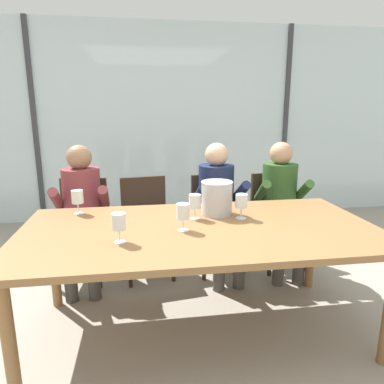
{
  "coord_description": "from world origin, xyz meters",
  "views": [
    {
      "loc": [
        -0.37,
        -2.11,
        1.51
      ],
      "look_at": [
        0.0,
        0.35,
        0.91
      ],
      "focal_mm": 32.7,
      "sensor_mm": 36.0,
      "label": 1
    }
  ],
  "objects_px": {
    "wine_glass_by_left_taster": "(119,223)",
    "wine_glass_center_pour": "(241,201)",
    "chair_left_of_center": "(146,218)",
    "dining_table": "(200,236)",
    "wine_glass_near_bucket": "(195,202)",
    "person_maroon_top": "(82,206)",
    "wine_glass_spare_empty": "(77,197)",
    "person_navy_polo": "(219,201)",
    "wine_glass_by_right_taster": "(183,213)",
    "ice_bucket_primary": "(217,198)",
    "chair_center": "(215,214)",
    "person_olive_shirt": "(281,199)",
    "chair_near_curtain": "(83,220)",
    "chair_right_of_center": "(275,211)"
  },
  "relations": [
    {
      "from": "chair_center",
      "to": "wine_glass_by_right_taster",
      "type": "bearing_deg",
      "value": -118.31
    },
    {
      "from": "dining_table",
      "to": "wine_glass_near_bucket",
      "type": "xyz_separation_m",
      "value": [
        -0.01,
        0.17,
        0.19
      ]
    },
    {
      "from": "wine_glass_by_right_taster",
      "to": "person_maroon_top",
      "type": "bearing_deg",
      "value": 130.0
    },
    {
      "from": "person_olive_shirt",
      "to": "wine_glass_by_right_taster",
      "type": "height_order",
      "value": "person_olive_shirt"
    },
    {
      "from": "chair_left_of_center",
      "to": "dining_table",
      "type": "bearing_deg",
      "value": -79.26
    },
    {
      "from": "wine_glass_center_pour",
      "to": "wine_glass_spare_empty",
      "type": "relative_size",
      "value": 1.0
    },
    {
      "from": "chair_left_of_center",
      "to": "person_olive_shirt",
      "type": "xyz_separation_m",
      "value": [
        1.24,
        -0.14,
        0.17
      ]
    },
    {
      "from": "dining_table",
      "to": "wine_glass_spare_empty",
      "type": "xyz_separation_m",
      "value": [
        -0.83,
        0.42,
        0.19
      ]
    },
    {
      "from": "chair_near_curtain",
      "to": "person_navy_polo",
      "type": "relative_size",
      "value": 0.74
    },
    {
      "from": "wine_glass_by_right_taster",
      "to": "wine_glass_center_pour",
      "type": "bearing_deg",
      "value": 23.58
    },
    {
      "from": "chair_near_curtain",
      "to": "wine_glass_center_pour",
      "type": "height_order",
      "value": "wine_glass_center_pour"
    },
    {
      "from": "dining_table",
      "to": "chair_near_curtain",
      "type": "distance_m",
      "value": 1.37
    },
    {
      "from": "person_navy_polo",
      "to": "wine_glass_by_left_taster",
      "type": "relative_size",
      "value": 6.94
    },
    {
      "from": "wine_glass_by_right_taster",
      "to": "wine_glass_spare_empty",
      "type": "relative_size",
      "value": 1.0
    },
    {
      "from": "chair_left_of_center",
      "to": "wine_glass_by_left_taster",
      "type": "height_order",
      "value": "wine_glass_by_left_taster"
    },
    {
      "from": "chair_right_of_center",
      "to": "wine_glass_by_right_taster",
      "type": "bearing_deg",
      "value": -142.37
    },
    {
      "from": "chair_center",
      "to": "person_olive_shirt",
      "type": "relative_size",
      "value": 0.74
    },
    {
      "from": "chair_left_of_center",
      "to": "wine_glass_spare_empty",
      "type": "height_order",
      "value": "wine_glass_spare_empty"
    },
    {
      "from": "person_maroon_top",
      "to": "wine_glass_center_pour",
      "type": "distance_m",
      "value": 1.4
    },
    {
      "from": "person_navy_polo",
      "to": "chair_near_curtain",
      "type": "bearing_deg",
      "value": 167.7
    },
    {
      "from": "chair_right_of_center",
      "to": "wine_glass_by_left_taster",
      "type": "xyz_separation_m",
      "value": [
        -1.42,
        -1.21,
        0.36
      ]
    },
    {
      "from": "chair_right_of_center",
      "to": "person_navy_polo",
      "type": "relative_size",
      "value": 0.74
    },
    {
      "from": "chair_left_of_center",
      "to": "wine_glass_spare_empty",
      "type": "relative_size",
      "value": 5.1
    },
    {
      "from": "person_navy_polo",
      "to": "ice_bucket_primary",
      "type": "height_order",
      "value": "person_navy_polo"
    },
    {
      "from": "chair_right_of_center",
      "to": "wine_glass_near_bucket",
      "type": "relative_size",
      "value": 5.1
    },
    {
      "from": "chair_right_of_center",
      "to": "wine_glass_spare_empty",
      "type": "height_order",
      "value": "wine_glass_spare_empty"
    },
    {
      "from": "chair_right_of_center",
      "to": "chair_near_curtain",
      "type": "bearing_deg",
      "value": 172.1
    },
    {
      "from": "chair_center",
      "to": "wine_glass_near_bucket",
      "type": "xyz_separation_m",
      "value": [
        -0.33,
        -0.85,
        0.36
      ]
    },
    {
      "from": "wine_glass_near_bucket",
      "to": "chair_center",
      "type": "bearing_deg",
      "value": 68.59
    },
    {
      "from": "dining_table",
      "to": "chair_center",
      "type": "xyz_separation_m",
      "value": [
        0.32,
        1.02,
        -0.17
      ]
    },
    {
      "from": "chair_near_curtain",
      "to": "person_navy_polo",
      "type": "xyz_separation_m",
      "value": [
        1.22,
        -0.16,
        0.17
      ]
    },
    {
      "from": "wine_glass_near_bucket",
      "to": "person_maroon_top",
      "type": "bearing_deg",
      "value": 141.96
    },
    {
      "from": "chair_right_of_center",
      "to": "wine_glass_spare_empty",
      "type": "relative_size",
      "value": 5.1
    },
    {
      "from": "ice_bucket_primary",
      "to": "chair_right_of_center",
      "type": "bearing_deg",
      "value": 45.1
    },
    {
      "from": "chair_right_of_center",
      "to": "wine_glass_by_left_taster",
      "type": "distance_m",
      "value": 1.9
    },
    {
      "from": "chair_center",
      "to": "person_maroon_top",
      "type": "bearing_deg",
      "value": -177.94
    },
    {
      "from": "chair_right_of_center",
      "to": "person_maroon_top",
      "type": "relative_size",
      "value": 0.74
    },
    {
      "from": "chair_near_curtain",
      "to": "wine_glass_by_left_taster",
      "type": "xyz_separation_m",
      "value": [
        0.4,
        -1.2,
        0.36
      ]
    },
    {
      "from": "wine_glass_by_left_taster",
      "to": "wine_glass_center_pour",
      "type": "bearing_deg",
      "value": 22.16
    },
    {
      "from": "chair_left_of_center",
      "to": "wine_glass_near_bucket",
      "type": "bearing_deg",
      "value": -76.03
    },
    {
      "from": "wine_glass_near_bucket",
      "to": "wine_glass_by_right_taster",
      "type": "bearing_deg",
      "value": -115.99
    },
    {
      "from": "wine_glass_by_left_taster",
      "to": "wine_glass_near_bucket",
      "type": "bearing_deg",
      "value": 36.72
    },
    {
      "from": "chair_center",
      "to": "wine_glass_by_right_taster",
      "type": "relative_size",
      "value": 5.1
    },
    {
      "from": "person_navy_polo",
      "to": "wine_glass_near_bucket",
      "type": "height_order",
      "value": "person_navy_polo"
    },
    {
      "from": "person_maroon_top",
      "to": "wine_glass_by_right_taster",
      "type": "distance_m",
      "value": 1.19
    },
    {
      "from": "wine_glass_by_right_taster",
      "to": "wine_glass_spare_empty",
      "type": "xyz_separation_m",
      "value": [
        -0.71,
        0.47,
        0.0
      ]
    },
    {
      "from": "ice_bucket_primary",
      "to": "chair_near_curtain",
      "type": "bearing_deg",
      "value": 144.97
    },
    {
      "from": "wine_glass_near_bucket",
      "to": "ice_bucket_primary",
      "type": "bearing_deg",
      "value": 26.36
    },
    {
      "from": "wine_glass_by_left_taster",
      "to": "wine_glass_near_bucket",
      "type": "xyz_separation_m",
      "value": [
        0.49,
        0.37,
        0.0
      ]
    },
    {
      "from": "dining_table",
      "to": "wine_glass_by_left_taster",
      "type": "height_order",
      "value": "wine_glass_by_left_taster"
    }
  ]
}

